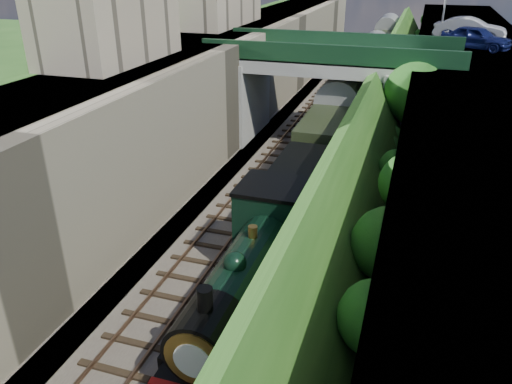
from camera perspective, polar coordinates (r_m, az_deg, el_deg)
name	(u,v)px	position (r m, az deg, el deg)	size (l,w,h in m)	color
trackbed	(309,163)	(31.92, 6.10, 3.35)	(10.00, 90.00, 0.20)	#473F38
retaining_wall	(227,103)	(32.31, -3.32, 10.09)	(1.00, 90.00, 7.00)	#756B56
street_plateau_left	(177,99)	(33.70, -8.98, 10.47)	(6.00, 90.00, 7.00)	#262628
street_plateau_right	(479,132)	(30.58, 24.13, 6.28)	(8.00, 90.00, 6.25)	#262628
embankment_slope	(395,132)	(30.24, 15.56, 6.64)	(4.33, 91.23, 6.36)	#1E4714
track_left	(279,157)	(32.29, 2.64, 4.01)	(2.50, 90.00, 0.20)	black
track_right	(328,163)	(31.67, 8.24, 3.33)	(2.50, 90.00, 0.20)	black
road_bridge	(339,88)	(34.33, 9.45, 11.70)	(16.00, 6.40, 7.25)	gray
building_near	(109,21)	(27.85, -16.47, 18.25)	(4.00, 8.00, 4.00)	gray
tree	(416,95)	(31.03, 17.85, 10.48)	(3.60, 3.80, 6.60)	black
car_blue	(476,38)	(38.10, 23.86, 15.82)	(1.82, 4.52, 1.54)	navy
car_silver	(470,29)	(42.07, 23.25, 16.73)	(1.76, 5.05, 1.66)	#AFAEB3
locomotive	(251,273)	(17.72, -0.52, -9.29)	(3.10, 10.22, 3.83)	black
tender	(300,194)	(24.03, 5.03, -0.28)	(2.70, 6.00, 3.05)	black
coach_front	(342,114)	(35.52, 9.82, 8.74)	(2.90, 18.00, 3.70)	black
coach_middle	(372,64)	(53.72, 13.07, 14.04)	(2.90, 18.00, 3.70)	black
coach_rear	(387,38)	(72.23, 14.71, 16.64)	(2.90, 18.00, 3.70)	black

